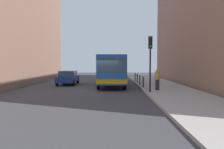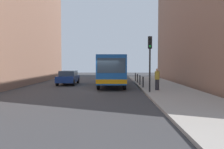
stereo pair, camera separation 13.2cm
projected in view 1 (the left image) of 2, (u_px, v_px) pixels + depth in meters
ground_plane at (103, 91)px, 19.89m from camera, size 80.00×80.00×0.00m
sidewalk at (169, 90)px, 19.84m from camera, size 4.40×40.00×0.15m
building_right at (223, 2)px, 23.40m from camera, size 7.00×32.00×16.49m
bus at (111, 69)px, 24.76m from camera, size 2.71×11.06×3.00m
car_beside_bus at (68, 77)px, 25.67m from camera, size 1.87×4.40×1.48m
traffic_light at (150, 53)px, 17.62m from camera, size 0.28×0.33×4.10m
bollard_near at (143, 82)px, 21.12m from camera, size 0.11×0.11×0.95m
bollard_mid at (140, 80)px, 23.84m from camera, size 0.11×0.11×0.95m
bollard_far at (137, 78)px, 26.56m from camera, size 0.11×0.11×0.95m
bollard_farthest at (135, 77)px, 29.28m from camera, size 0.11×0.11×0.95m
pedestrian_near_signal at (157, 79)px, 19.04m from camera, size 0.38×0.38×1.72m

